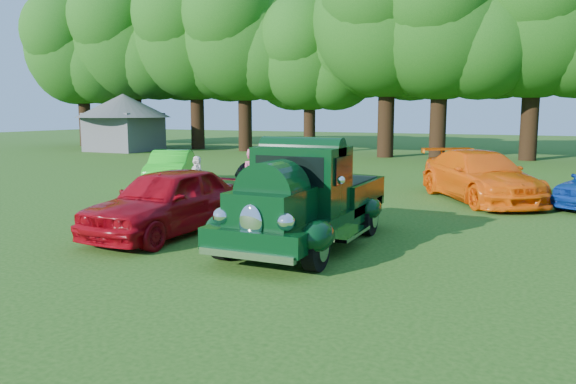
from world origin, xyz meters
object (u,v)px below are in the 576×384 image
at_px(red_convertible, 167,201).
at_px(spectator_pink, 253,180).
at_px(spectator_white, 197,182).
at_px(gazebo, 124,116).
at_px(hero_pickup, 307,202).
at_px(back_car_orange, 480,176).
at_px(spectator_grey, 263,179).
at_px(back_car_lime, 171,168).
at_px(back_car_black, 293,166).

distance_m(red_convertible, spectator_pink, 3.34).
bearing_deg(spectator_white, spectator_pink, -98.83).
distance_m(spectator_white, gazebo, 24.63).
bearing_deg(red_convertible, spectator_pink, 84.91).
height_order(hero_pickup, back_car_orange, hero_pickup).
relative_size(hero_pickup, spectator_grey, 3.43).
bearing_deg(back_car_lime, back_car_orange, -21.09).
height_order(red_convertible, back_car_lime, red_convertible).
bearing_deg(back_car_orange, back_car_lime, 152.51).
bearing_deg(hero_pickup, spectator_grey, 127.57).
bearing_deg(hero_pickup, back_car_lime, 141.74).
height_order(hero_pickup, back_car_lime, hero_pickup).
height_order(hero_pickup, gazebo, gazebo).
relative_size(spectator_pink, spectator_white, 1.18).
distance_m(spectator_grey, spectator_white, 1.91).
height_order(back_car_black, back_car_orange, back_car_orange).
distance_m(red_convertible, back_car_black, 8.94).
xyz_separation_m(back_car_black, spectator_white, (-0.46, -5.64, 0.04)).
height_order(back_car_black, spectator_white, spectator_white).
xyz_separation_m(red_convertible, back_car_orange, (5.82, 7.88, 0.01)).
bearing_deg(back_car_black, red_convertible, -74.12).
bearing_deg(spectator_white, back_car_lime, 33.90).
bearing_deg(spectator_grey, back_car_lime, -175.51).
bearing_deg(hero_pickup, red_convertible, -173.05).
distance_m(back_car_lime, back_car_black, 4.52).
xyz_separation_m(red_convertible, spectator_grey, (0.10, 4.45, 0.01)).
bearing_deg(spectator_white, gazebo, 34.65).
bearing_deg(back_car_orange, back_car_black, 138.54).
bearing_deg(spectator_pink, hero_pickup, -89.30).
xyz_separation_m(hero_pickup, back_car_lime, (-8.18, 6.45, -0.24)).
bearing_deg(spectator_pink, spectator_grey, 61.95).
distance_m(red_convertible, back_car_lime, 8.46).
bearing_deg(spectator_pink, back_car_lime, 103.47).
bearing_deg(spectator_white, spectator_grey, -62.13).
bearing_deg(spectator_grey, hero_pickup, -22.59).
bearing_deg(red_convertible, spectator_grey, 90.60).
height_order(spectator_grey, spectator_white, spectator_grey).
height_order(back_car_black, spectator_grey, spectator_grey).
xyz_separation_m(red_convertible, spectator_pink, (0.40, 3.31, 0.12)).
height_order(red_convertible, back_car_black, red_convertible).
height_order(back_car_orange, gazebo, gazebo).
relative_size(hero_pickup, spectator_pink, 3.00).
xyz_separation_m(back_car_orange, spectator_pink, (-5.41, -4.56, 0.11)).
height_order(back_car_orange, spectator_white, back_car_orange).
height_order(back_car_lime, gazebo, gazebo).
bearing_deg(gazebo, back_car_black, -32.73).
height_order(red_convertible, spectator_pink, spectator_pink).
height_order(hero_pickup, red_convertible, hero_pickup).
relative_size(red_convertible, back_car_lime, 1.12).
distance_m(back_car_lime, back_car_orange, 10.83).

